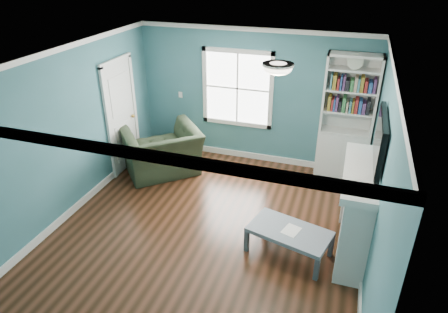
% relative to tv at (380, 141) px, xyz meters
% --- Properties ---
extents(floor, '(5.00, 5.00, 0.00)m').
position_rel_tv_xyz_m(floor, '(-2.20, -0.20, -1.72)').
color(floor, black).
rests_on(floor, ground).
extents(room_walls, '(5.00, 5.00, 5.00)m').
position_rel_tv_xyz_m(room_walls, '(-2.20, -0.20, -0.14)').
color(room_walls, '#31676B').
rests_on(room_walls, ground).
extents(trim, '(4.50, 5.00, 2.60)m').
position_rel_tv_xyz_m(trim, '(-2.20, -0.20, -0.49)').
color(trim, white).
rests_on(trim, ground).
extents(window, '(1.40, 0.06, 1.50)m').
position_rel_tv_xyz_m(window, '(-2.50, 2.29, -0.27)').
color(window, white).
rests_on(window, room_walls).
extents(bookshelf, '(0.90, 0.35, 2.31)m').
position_rel_tv_xyz_m(bookshelf, '(-0.43, 2.10, -0.80)').
color(bookshelf, silver).
rests_on(bookshelf, ground).
extents(fireplace, '(0.44, 1.58, 1.30)m').
position_rel_tv_xyz_m(fireplace, '(-0.12, 0.00, -1.09)').
color(fireplace, black).
rests_on(fireplace, ground).
extents(tv, '(0.06, 1.10, 0.65)m').
position_rel_tv_xyz_m(tv, '(0.00, 0.00, 0.00)').
color(tv, black).
rests_on(tv, fireplace).
extents(door, '(0.12, 0.98, 2.17)m').
position_rel_tv_xyz_m(door, '(-4.42, 1.20, -0.65)').
color(door, silver).
rests_on(door, ground).
extents(ceiling_fixture, '(0.38, 0.38, 0.15)m').
position_rel_tv_xyz_m(ceiling_fixture, '(-1.30, -0.10, 0.82)').
color(ceiling_fixture, white).
rests_on(ceiling_fixture, room_walls).
extents(light_switch, '(0.08, 0.01, 0.12)m').
position_rel_tv_xyz_m(light_switch, '(-3.70, 2.28, -0.52)').
color(light_switch, white).
rests_on(light_switch, room_walls).
extents(recliner, '(1.59, 1.55, 1.18)m').
position_rel_tv_xyz_m(recliner, '(-3.65, 1.21, -1.14)').
color(recliner, black).
rests_on(recliner, ground).
extents(coffee_table, '(1.21, 0.86, 0.40)m').
position_rel_tv_xyz_m(coffee_table, '(-0.95, -0.36, -1.38)').
color(coffee_table, '#444B52').
rests_on(coffee_table, ground).
extents(paper_sheet, '(0.27, 0.31, 0.00)m').
position_rel_tv_xyz_m(paper_sheet, '(-0.93, -0.36, -1.33)').
color(paper_sheet, white).
rests_on(paper_sheet, coffee_table).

